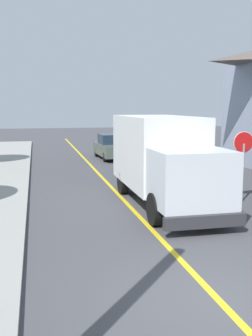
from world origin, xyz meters
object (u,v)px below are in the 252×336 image
Objects in this scene: box_truck at (163,156)px; parked_car_near at (143,160)px; parked_car_mid at (112,147)px; stop_sign at (243,153)px; parked_van_across at (191,156)px.

box_truck reaches higher than parked_car_near.
parked_car_near is 0.98× the size of parked_car_mid.
stop_sign is at bearing -6.91° from box_truck.
stop_sign is at bearing -72.90° from parked_car_near.
box_truck is 1.60× the size of parked_car_mid.
parked_car_near is 3.05m from parked_van_across.
parked_car_mid is 6.83m from parked_van_across.
parked_car_near is 7.09m from stop_sign.
parked_van_across is (2.97, 0.66, 0.00)m from parked_car_near.
parked_car_mid is 13.57m from stop_sign.
parked_car_near is at bearing -167.45° from parked_van_across.
stop_sign reaches higher than parked_car_near.
parked_car_near is (0.96, 6.33, -0.97)m from box_truck.
parked_car_near and parked_van_across have the same top height.
parked_car_mid is 1.69× the size of stop_sign.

